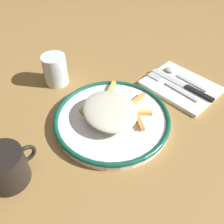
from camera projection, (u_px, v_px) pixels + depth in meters
The scene contains 9 objects.
ground_plane at pixel (112, 122), 0.65m from camera, with size 2.60×2.60×0.00m, color olive.
plate at pixel (112, 119), 0.65m from camera, with size 0.30×0.30×0.02m.
fries_heap at pixel (111, 110), 0.63m from camera, with size 0.21×0.19×0.04m.
napkin at pixel (181, 86), 0.75m from camera, with size 0.16×0.20×0.01m, color white.
fork at pixel (172, 86), 0.74m from camera, with size 0.02×0.18×0.01m.
knife at pixel (187, 87), 0.74m from camera, with size 0.03×0.21×0.01m.
spoon at pixel (178, 75), 0.78m from camera, with size 0.02×0.15×0.01m.
water_glass at pixel (55, 70), 0.74m from camera, with size 0.07×0.07×0.09m, color silver.
coffee_mug at pixel (6, 167), 0.51m from camera, with size 0.11×0.09×0.08m.
Camera 1 is at (-0.29, -0.34, 0.48)m, focal length 40.54 mm.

